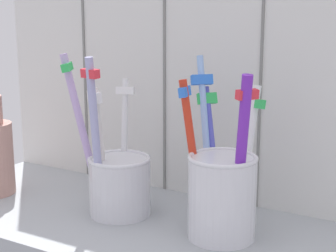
{
  "coord_description": "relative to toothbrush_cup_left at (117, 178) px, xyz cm",
  "views": [
    {
      "loc": [
        28.09,
        -47.17,
        25.41
      ],
      "look_at": [
        0.0,
        0.86,
        13.16
      ],
      "focal_mm": 57.47,
      "sensor_mm": 36.0,
      "label": 1
    }
  ],
  "objects": [
    {
      "name": "toothbrush_cup_right",
      "position": [
        13.06,
        0.36,
        0.84
      ],
      "size": [
        9.26,
        8.93,
        18.43
      ],
      "color": "silver",
      "rests_on": "counter_slab"
    },
    {
      "name": "counter_slab",
      "position": [
        6.7,
        -0.7,
        -5.35
      ],
      "size": [
        64.0,
        22.0,
        2.0
      ],
      "primitive_type": "cube",
      "color": "#9EA3A8",
      "rests_on": "ground"
    },
    {
      "name": "tile_wall_back",
      "position": [
        6.7,
        11.3,
        16.16
      ],
      "size": [
        64.0,
        2.2,
        45.0
      ],
      "color": "silver",
      "rests_on": "ground"
    },
    {
      "name": "toothbrush_cup_left",
      "position": [
        0.0,
        0.0,
        0.0
      ],
      "size": [
        9.92,
        9.17,
        18.55
      ],
      "color": "silver",
      "rests_on": "counter_slab"
    }
  ]
}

